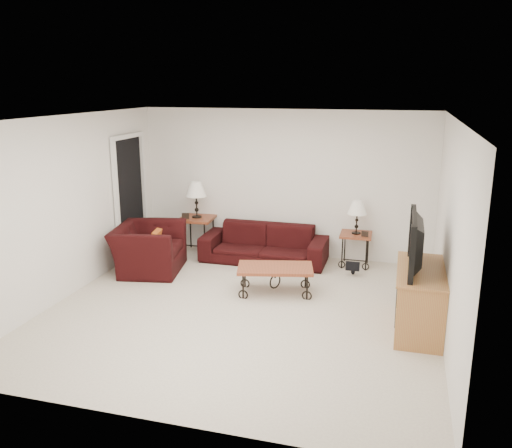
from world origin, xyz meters
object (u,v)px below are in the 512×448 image
Objects in this scene: coffee_table at (275,280)px; armchair at (149,249)px; side_table_right at (355,250)px; television at (423,243)px; tv_stand at (419,299)px; lamp_left at (196,200)px; side_table_left at (197,235)px; sofa at (264,244)px; backpack at (353,262)px; lamp_right at (357,217)px.

armchair is (-2.16, 0.38, 0.17)m from coffee_table.
side_table_right is 0.48× the size of television.
side_table_right is 2.36m from tv_stand.
armchair reaches higher than side_table_right.
lamp_left is at bearing 139.75° from coffee_table.
side_table_left is 0.60× the size of coffee_table.
tv_stand is (2.46, -1.97, 0.08)m from sofa.
sofa is 1.54m from backpack.
backpack is (0.01, -0.43, -0.06)m from side_table_right.
backpack is (3.16, 0.70, -0.16)m from armchair.
lamp_right reaches higher than tv_stand.
tv_stand is (0.96, -2.15, -0.44)m from lamp_right.
tv_stand is (0.96, -2.15, 0.11)m from side_table_right.
side_table_left is 0.56× the size of armchair.
lamp_left is 1.50× the size of backpack.
tv_stand is at bearing -114.48° from armchair.
lamp_right reaches higher than backpack.
side_table_right is at bearing 0.00° from side_table_left.
television reaches higher than tv_stand.
television is at bearing -30.13° from lamp_left.
television is (2.44, -1.97, 0.79)m from sofa.
sofa reaches higher than side_table_right.
side_table_right is 0.52× the size of coffee_table.
side_table_left is at bearing 0.00° from lamp_left.
sofa is at bearing -128.93° from television.
coffee_table is at bearing -146.46° from backpack.
side_table_left is 1.15× the size of lamp_right.
lamp_right is at bearing 0.00° from lamp_left.
side_table_left is 1.50× the size of backpack.
side_table_right is at bearing 6.86° from sofa.
sofa is 1.43m from lamp_left.
sofa is 3.15m from tv_stand.
backpack is (2.78, -0.43, -0.74)m from lamp_left.
coffee_table is at bearing -40.25° from side_table_left.
side_table_left is at bearing 150.00° from tv_stand.
lamp_right is 0.48× the size of armchair.
coffee_table is at bearing -110.45° from armchair.
lamp_right is (2.76, 0.00, 0.51)m from side_table_left.
tv_stand is at bearing -18.31° from coffee_table.
backpack is (0.01, -0.43, -0.61)m from lamp_right.
television is (-0.02, 0.00, 0.71)m from tv_stand.
lamp_right is (2.76, 0.00, -0.13)m from lamp_left.
lamp_left is 0.56× the size of armchair.
lamp_right is 2.36m from television.
side_table_right is at bearing 56.84° from coffee_table.
television reaches higher than lamp_right.
backpack is (2.78, -0.43, -0.10)m from side_table_left.
side_table_left is at bearing 157.62° from backpack.
television reaches higher than armchair.
backpack is (1.51, -0.25, -0.09)m from sofa.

